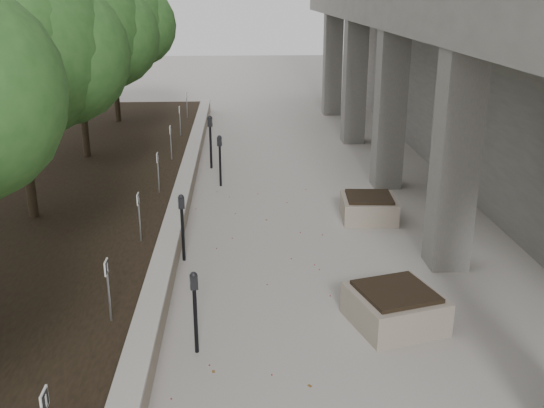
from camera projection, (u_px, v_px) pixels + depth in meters
name	position (u px, v px, depth m)	size (l,w,h in m)	color
retaining_wall	(180.00, 205.00, 14.30)	(0.39, 26.00, 0.50)	gray
planting_bed	(17.00, 210.00, 14.12)	(7.00, 26.00, 0.40)	black
crabapple_tree_3	(17.00, 87.00, 12.26)	(4.60, 4.00, 5.44)	#275821
crabapple_tree_4	(78.00, 59.00, 16.98)	(4.60, 4.00, 5.44)	#275821
crabapple_tree_5	(112.00, 44.00, 21.69)	(4.60, 4.00, 5.44)	#275821
parking_sign_3	(109.00, 291.00, 8.88)	(0.04, 0.22, 0.96)	black
parking_sign_4	(139.00, 218.00, 11.71)	(0.04, 0.22, 0.96)	black
parking_sign_5	(158.00, 173.00, 14.54)	(0.04, 0.22, 0.96)	black
parking_sign_6	(171.00, 143.00, 17.37)	(0.04, 0.22, 0.96)	black
parking_sign_7	(180.00, 121.00, 20.20)	(0.04, 0.22, 0.96)	black
parking_sign_8	(187.00, 105.00, 23.03)	(0.04, 0.22, 0.96)	black
parking_meter_2	(195.00, 313.00, 8.77)	(0.13, 0.09, 1.27)	black
parking_meter_3	(183.00, 228.00, 11.78)	(0.13, 0.09, 1.34)	black
parking_meter_4	(220.00, 161.00, 16.28)	(0.14, 0.10, 1.37)	black
parking_meter_5	(211.00, 142.00, 17.88)	(0.15, 0.11, 1.55)	black
planter_front	(395.00, 307.00, 9.64)	(1.27, 1.27, 0.59)	gray
planter_back	(369.00, 207.00, 14.06)	(1.19, 1.19, 0.56)	gray
berry_scatter	(262.00, 293.00, 10.69)	(3.30, 14.10, 0.02)	maroon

